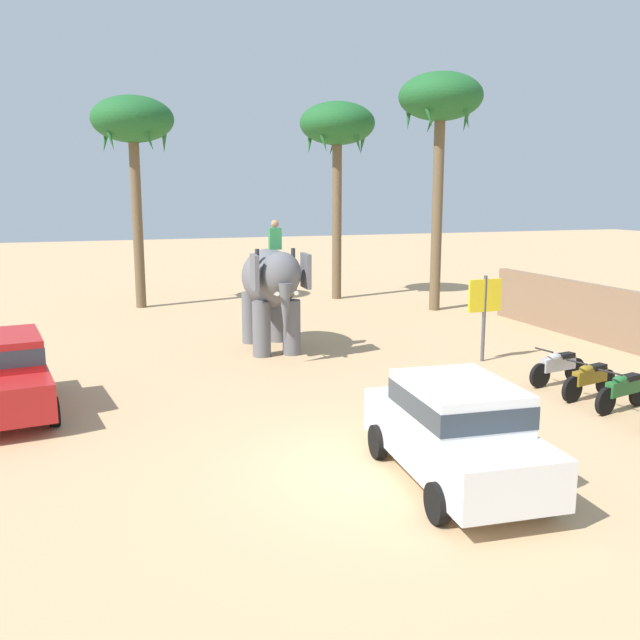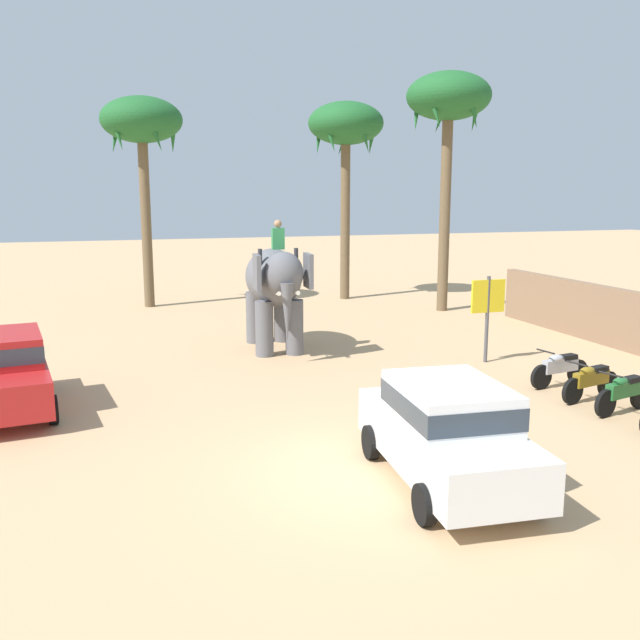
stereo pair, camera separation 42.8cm
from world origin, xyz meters
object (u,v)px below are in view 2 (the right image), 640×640
object	(u,v)px
car_parked_far_side	(3,369)
motorcycle_far_in_row	(591,380)
palm_tree_behind_elephant	(448,104)
palm_tree_near_hut	(346,129)
signboard_yellow	(488,302)
car_sedan_foreground	(447,429)
motorcycle_end_of_row	(560,368)
elephant_with_mahout	(275,284)
motorcycle_fourth_in_row	(624,392)
palm_tree_left_of_road	(142,126)

from	to	relation	value
car_parked_far_side	motorcycle_far_in_row	bearing A→B (deg)	-14.68
car_parked_far_side	palm_tree_behind_elephant	size ratio (longest dim) A/B	0.47
palm_tree_near_hut	signboard_yellow	xyz separation A→B (m)	(-0.30, -12.12, -5.57)
car_sedan_foreground	car_parked_far_side	size ratio (longest dim) A/B	0.99
motorcycle_end_of_row	elephant_with_mahout	bearing A→B (deg)	133.03
car_parked_far_side	elephant_with_mahout	world-z (taller)	elephant_with_mahout
motorcycle_fourth_in_row	palm_tree_left_of_road	distance (m)	20.51
motorcycle_far_in_row	signboard_yellow	xyz separation A→B (m)	(-0.33, 3.88, 1.22)
car_sedan_foreground	palm_tree_behind_elephant	world-z (taller)	palm_tree_behind_elephant
palm_tree_near_hut	signboard_yellow	distance (m)	13.34
motorcycle_fourth_in_row	motorcycle_end_of_row	distance (m)	2.16
motorcycle_fourth_in_row	palm_tree_left_of_road	size ratio (longest dim) A/B	0.21
motorcycle_far_in_row	elephant_with_mahout	bearing A→B (deg)	127.49
palm_tree_near_hut	car_parked_far_side	bearing A→B (deg)	-134.38
car_parked_far_side	signboard_yellow	size ratio (longest dim) A/B	1.78
car_sedan_foreground	elephant_with_mahout	size ratio (longest dim) A/B	1.08
motorcycle_fourth_in_row	motorcycle_far_in_row	size ratio (longest dim) A/B	1.00
palm_tree_left_of_road	signboard_yellow	distance (m)	15.94
car_parked_far_side	palm_tree_near_hut	xyz separation A→B (m)	(12.45, 12.73, 6.33)
car_sedan_foreground	palm_tree_left_of_road	xyz separation A→B (m)	(-3.10, 19.50, 6.27)
signboard_yellow	palm_tree_near_hut	bearing A→B (deg)	88.56
palm_tree_behind_elephant	palm_tree_left_of_road	distance (m)	11.93
signboard_yellow	elephant_with_mahout	bearing A→B (deg)	147.59
motorcycle_fourth_in_row	palm_tree_behind_elephant	xyz separation A→B (m)	(2.53, 12.83, 7.44)
car_parked_far_side	elephant_with_mahout	size ratio (longest dim) A/B	1.09
car_parked_far_side	palm_tree_behind_elephant	distance (m)	18.69
motorcycle_far_in_row	palm_tree_left_of_road	size ratio (longest dim) A/B	0.21
motorcycle_end_of_row	motorcycle_fourth_in_row	bearing A→B (deg)	-90.49
motorcycle_fourth_in_row	signboard_yellow	xyz separation A→B (m)	(-0.38, 4.84, 1.22)
car_parked_far_side	motorcycle_fourth_in_row	size ratio (longest dim) A/B	2.41
palm_tree_left_of_road	palm_tree_behind_elephant	bearing A→B (deg)	-22.71
elephant_with_mahout	motorcycle_far_in_row	bearing A→B (deg)	-52.51
palm_tree_near_hut	motorcycle_end_of_row	bearing A→B (deg)	-89.62
motorcycle_end_of_row	signboard_yellow	xyz separation A→B (m)	(-0.40, 2.68, 1.22)
car_sedan_foreground	motorcycle_fourth_in_row	world-z (taller)	car_sedan_foreground
elephant_with_mahout	palm_tree_near_hut	distance (m)	11.65
car_sedan_foreground	palm_tree_behind_elephant	bearing A→B (deg)	62.11
car_sedan_foreground	motorcycle_far_in_row	bearing A→B (deg)	29.78
palm_tree_near_hut	elephant_with_mahout	bearing A→B (deg)	-121.73
car_parked_far_side	palm_tree_left_of_road	bearing A→B (deg)	72.86
car_sedan_foreground	motorcycle_end_of_row	world-z (taller)	car_sedan_foreground
motorcycle_end_of_row	car_sedan_foreground	bearing A→B (deg)	-141.82
motorcycle_fourth_in_row	palm_tree_behind_elephant	bearing A→B (deg)	78.87
motorcycle_end_of_row	palm_tree_near_hut	distance (m)	16.28
palm_tree_behind_elephant	motorcycle_fourth_in_row	bearing A→B (deg)	-101.13
car_parked_far_side	palm_tree_left_of_road	world-z (taller)	palm_tree_left_of_road
car_sedan_foreground	palm_tree_near_hut	world-z (taller)	palm_tree_near_hut
palm_tree_left_of_road	motorcycle_end_of_row	bearing A→B (deg)	-60.96
car_sedan_foreground	car_parked_far_side	xyz separation A→B (m)	(-7.17, 6.30, 0.00)
elephant_with_mahout	motorcycle_end_of_row	size ratio (longest dim) A/B	2.19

